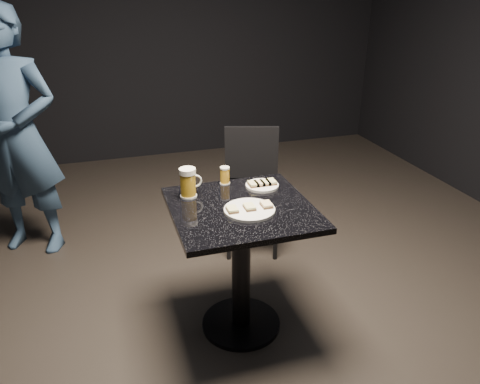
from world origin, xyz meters
name	(u,v)px	position (x,y,z in m)	size (l,w,h in m)	color
floor	(241,325)	(0.00, 0.00, 0.00)	(6.00, 6.00, 0.00)	black
plate_large	(249,210)	(0.02, -0.06, 0.76)	(0.25, 0.25, 0.01)	white
plate_small	(262,186)	(0.18, 0.20, 0.76)	(0.18, 0.18, 0.01)	white
patron	(17,135)	(-1.16, 1.29, 0.84)	(0.61, 0.40, 1.68)	navy
table	(241,248)	(0.00, 0.00, 0.51)	(0.70, 0.70, 0.75)	black
beer_mug	(188,183)	(-0.23, 0.19, 0.83)	(0.12, 0.09, 0.16)	silver
beer_tumbler	(225,175)	(0.00, 0.30, 0.80)	(0.06, 0.06, 0.10)	silver
chair	(252,181)	(0.35, 0.85, 0.50)	(0.47, 0.47, 0.86)	black
canapes_on_plate_large	(249,207)	(0.02, -0.06, 0.77)	(0.23, 0.07, 0.02)	#4C3521
canapes_on_plate_small	(262,183)	(0.18, 0.20, 0.77)	(0.15, 0.07, 0.02)	#4C3521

